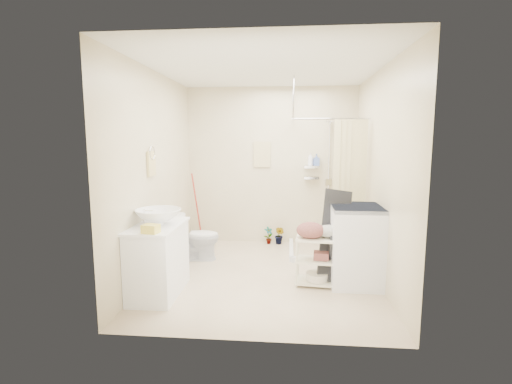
# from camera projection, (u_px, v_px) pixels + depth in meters

# --- Properties ---
(floor) EXTENTS (3.20, 3.20, 0.00)m
(floor) POSITION_uv_depth(u_px,v_px,m) (265.00, 275.00, 4.80)
(floor) COLOR beige
(floor) RESTS_ON ground
(ceiling) EXTENTS (2.80, 3.20, 0.04)m
(ceiling) POSITION_uv_depth(u_px,v_px,m) (265.00, 67.00, 4.44)
(ceiling) COLOR silver
(ceiling) RESTS_ON ground
(wall_back) EXTENTS (2.80, 0.04, 2.60)m
(wall_back) POSITION_uv_depth(u_px,v_px,m) (271.00, 166.00, 6.20)
(wall_back) COLOR beige
(wall_back) RESTS_ON ground
(wall_front) EXTENTS (2.80, 0.04, 2.60)m
(wall_front) POSITION_uv_depth(u_px,v_px,m) (252.00, 194.00, 3.04)
(wall_front) COLOR beige
(wall_front) RESTS_ON ground
(wall_left) EXTENTS (0.04, 3.20, 2.60)m
(wall_left) POSITION_uv_depth(u_px,v_px,m) (156.00, 174.00, 4.74)
(wall_left) COLOR beige
(wall_left) RESTS_ON ground
(wall_right) EXTENTS (0.04, 3.20, 2.60)m
(wall_right) POSITION_uv_depth(u_px,v_px,m) (380.00, 176.00, 4.50)
(wall_right) COLOR beige
(wall_right) RESTS_ON ground
(vanity) EXTENTS (0.52, 0.91, 0.80)m
(vanity) POSITION_uv_depth(u_px,v_px,m) (158.00, 259.00, 4.18)
(vanity) COLOR white
(vanity) RESTS_ON ground
(sink) EXTENTS (0.56, 0.56, 0.17)m
(sink) POSITION_uv_depth(u_px,v_px,m) (158.00, 217.00, 4.14)
(sink) COLOR white
(sink) RESTS_ON vanity
(counter_basket) EXTENTS (0.18, 0.15, 0.09)m
(counter_basket) POSITION_uv_depth(u_px,v_px,m) (151.00, 229.00, 3.75)
(counter_basket) COLOR #E7D34E
(counter_basket) RESTS_ON vanity
(floor_basket) EXTENTS (0.27, 0.21, 0.14)m
(floor_basket) POSITION_uv_depth(u_px,v_px,m) (160.00, 297.00, 3.96)
(floor_basket) COLOR #D5CD42
(floor_basket) RESTS_ON ground
(toilet) EXTENTS (0.70, 0.44, 0.68)m
(toilet) POSITION_uv_depth(u_px,v_px,m) (196.00, 237.00, 5.40)
(toilet) COLOR silver
(toilet) RESTS_ON ground
(mop) EXTENTS (0.14, 0.14, 1.19)m
(mop) POSITION_uv_depth(u_px,v_px,m) (194.00, 208.00, 6.24)
(mop) COLOR #B73227
(mop) RESTS_ON ground
(potted_plant_a) EXTENTS (0.19, 0.17, 0.29)m
(potted_plant_a) POSITION_uv_depth(u_px,v_px,m) (269.00, 235.00, 6.23)
(potted_plant_a) COLOR brown
(potted_plant_a) RESTS_ON ground
(potted_plant_b) EXTENTS (0.22, 0.21, 0.30)m
(potted_plant_b) POSITION_uv_depth(u_px,v_px,m) (279.00, 235.00, 6.20)
(potted_plant_b) COLOR brown
(potted_plant_b) RESTS_ON ground
(hanging_towel) EXTENTS (0.28, 0.03, 0.42)m
(hanging_towel) POSITION_uv_depth(u_px,v_px,m) (262.00, 154.00, 6.16)
(hanging_towel) COLOR beige
(hanging_towel) RESTS_ON wall_back
(towel_ring) EXTENTS (0.04, 0.22, 0.34)m
(towel_ring) POSITION_uv_depth(u_px,v_px,m) (151.00, 162.00, 4.52)
(towel_ring) COLOR #DEC97F
(towel_ring) RESTS_ON wall_left
(tp_holder) EXTENTS (0.08, 0.12, 0.14)m
(tp_holder) POSITION_uv_depth(u_px,v_px,m) (162.00, 218.00, 4.87)
(tp_holder) COLOR silver
(tp_holder) RESTS_ON wall_left
(shower) EXTENTS (1.10, 1.10, 2.10)m
(shower) POSITION_uv_depth(u_px,v_px,m) (325.00, 186.00, 5.62)
(shower) COLOR silver
(shower) RESTS_ON ground
(shampoo_bottle_a) EXTENTS (0.10, 0.10, 0.21)m
(shampoo_bottle_a) POSITION_uv_depth(u_px,v_px,m) (310.00, 159.00, 6.06)
(shampoo_bottle_a) COLOR white
(shampoo_bottle_a) RESTS_ON shower
(shampoo_bottle_b) EXTENTS (0.10, 0.10, 0.19)m
(shampoo_bottle_b) POSITION_uv_depth(u_px,v_px,m) (316.00, 160.00, 6.03)
(shampoo_bottle_b) COLOR #4D68B6
(shampoo_bottle_b) RESTS_ON shower
(washing_machine) EXTENTS (0.66, 0.68, 0.96)m
(washing_machine) POSITION_uv_depth(u_px,v_px,m) (358.00, 245.00, 4.48)
(washing_machine) COLOR silver
(washing_machine) RESTS_ON ground
(laundry_rack) EXTENTS (0.53, 0.34, 0.70)m
(laundry_rack) POSITION_uv_depth(u_px,v_px,m) (317.00, 257.00, 4.43)
(laundry_rack) COLOR beige
(laundry_rack) RESTS_ON ground
(ironing_board) EXTENTS (0.34, 0.12, 1.17)m
(ironing_board) POSITION_uv_depth(u_px,v_px,m) (335.00, 235.00, 4.51)
(ironing_board) COLOR black
(ironing_board) RESTS_ON ground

